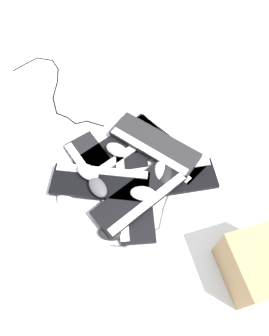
# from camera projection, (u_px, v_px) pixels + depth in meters

# --- Properties ---
(ground_plane) EXTENTS (3.20, 3.20, 0.00)m
(ground_plane) POSITION_uv_depth(u_px,v_px,m) (129.00, 160.00, 1.58)
(ground_plane) COLOR silver
(keyboard_0) EXTENTS (0.16, 0.44, 0.03)m
(keyboard_0) POSITION_uv_depth(u_px,v_px,m) (119.00, 147.00, 1.60)
(keyboard_0) COLOR black
(keyboard_0) RESTS_ON ground
(keyboard_1) EXTENTS (0.45, 0.19, 0.03)m
(keyboard_1) POSITION_uv_depth(u_px,v_px,m) (100.00, 171.00, 1.54)
(keyboard_1) COLOR black
(keyboard_1) RESTS_ON ground
(keyboard_2) EXTENTS (0.45, 0.38, 0.03)m
(keyboard_2) POSITION_uv_depth(u_px,v_px,m) (134.00, 196.00, 1.48)
(keyboard_2) COLOR black
(keyboard_2) RESTS_ON ground
(keyboard_3) EXTENTS (0.35, 0.46, 0.03)m
(keyboard_3) POSITION_uv_depth(u_px,v_px,m) (169.00, 179.00, 1.52)
(keyboard_3) COLOR black
(keyboard_3) RESTS_ON ground
(keyboard_4) EXTENTS (0.45, 0.19, 0.03)m
(keyboard_4) POSITION_uv_depth(u_px,v_px,m) (162.00, 148.00, 1.60)
(keyboard_4) COLOR black
(keyboard_4) RESTS_ON ground
(keyboard_5) EXTENTS (0.46, 0.26, 0.03)m
(keyboard_5) POSITION_uv_depth(u_px,v_px,m) (155.00, 144.00, 1.58)
(keyboard_5) COLOR #232326
(keyboard_5) RESTS_ON keyboard_4
(keyboard_6) EXTENTS (0.15, 0.44, 0.03)m
(keyboard_6) POSITION_uv_depth(u_px,v_px,m) (140.00, 196.00, 1.45)
(keyboard_6) COLOR black
(keyboard_6) RESTS_ON keyboard_2
(keyboard_7) EXTENTS (0.42, 0.41, 0.03)m
(keyboard_7) POSITION_uv_depth(u_px,v_px,m) (100.00, 183.00, 1.48)
(keyboard_7) COLOR black
(keyboard_7) RESTS_ON keyboard_1
(mouse_0) EXTENTS (0.13, 0.11, 0.04)m
(mouse_0) POSITION_uv_depth(u_px,v_px,m) (162.00, 172.00, 1.50)
(mouse_0) COLOR silver
(mouse_0) RESTS_ON keyboard_3
(mouse_1) EXTENTS (0.10, 0.13, 0.04)m
(mouse_1) POSITION_uv_depth(u_px,v_px,m) (66.00, 194.00, 1.48)
(mouse_1) COLOR silver
(mouse_1) RESTS_ON ground
(mouse_2) EXTENTS (0.12, 0.09, 0.04)m
(mouse_2) POSITION_uv_depth(u_px,v_px,m) (88.00, 172.00, 1.46)
(mouse_2) COLOR silver
(mouse_2) RESTS_ON keyboard_7
(mouse_3) EXTENTS (0.12, 0.12, 0.04)m
(mouse_3) POSITION_uv_depth(u_px,v_px,m) (165.00, 174.00, 1.49)
(mouse_3) COLOR black
(mouse_3) RESTS_ON keyboard_3
(mouse_4) EXTENTS (0.13, 0.12, 0.04)m
(mouse_4) POSITION_uv_depth(u_px,v_px,m) (143.00, 193.00, 1.41)
(mouse_4) COLOR silver
(mouse_4) RESTS_ON keyboard_6
(mouse_5) EXTENTS (0.13, 0.10, 0.04)m
(mouse_5) POSITION_uv_depth(u_px,v_px,m) (117.00, 150.00, 1.55)
(mouse_5) COLOR #B7B7BC
(mouse_5) RESTS_ON keyboard_0
(mouse_6) EXTENTS (0.12, 0.08, 0.04)m
(mouse_6) POSITION_uv_depth(u_px,v_px,m) (98.00, 187.00, 1.43)
(mouse_6) COLOR #4C4C51
(mouse_6) RESTS_ON keyboard_7
(mouse_7) EXTENTS (0.12, 0.12, 0.04)m
(mouse_7) POSITION_uv_depth(u_px,v_px,m) (111.00, 233.00, 1.39)
(mouse_7) COLOR black
(mouse_7) RESTS_ON ground
(cable_0) EXTENTS (0.65, 0.22, 0.01)m
(cable_0) POSITION_uv_depth(u_px,v_px,m) (56.00, 88.00, 1.80)
(cable_0) COLOR black
(cable_0) RESTS_ON ground
(cable_1) EXTENTS (0.35, 0.54, 0.01)m
(cable_1) POSITION_uv_depth(u_px,v_px,m) (158.00, 197.00, 1.48)
(cable_1) COLOR #59595B
(cable_1) RESTS_ON ground
(cardboard_box) EXTENTS (0.30, 0.28, 0.22)m
(cardboard_box) POSITION_uv_depth(u_px,v_px,m) (255.00, 266.00, 1.23)
(cardboard_box) COLOR tan
(cardboard_box) RESTS_ON ground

